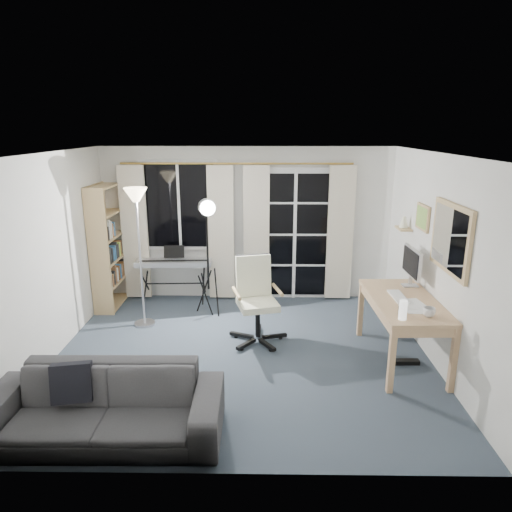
{
  "coord_description": "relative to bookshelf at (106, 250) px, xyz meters",
  "views": [
    {
      "loc": [
        0.24,
        -5.03,
        2.68
      ],
      "look_at": [
        0.17,
        0.35,
        1.15
      ],
      "focal_mm": 32.0,
      "sensor_mm": 36.0,
      "label": 1
    }
  ],
  "objects": [
    {
      "name": "wall_shelf",
      "position": [
        4.28,
        -0.54,
        0.52
      ],
      "size": [
        0.16,
        0.3,
        0.18
      ],
      "color": "tan",
      "rests_on": "floor"
    },
    {
      "name": "wall_mirror",
      "position": [
        4.34,
        -1.94,
        0.66
      ],
      "size": [
        0.04,
        0.94,
        0.74
      ],
      "color": "tan",
      "rests_on": "floor"
    },
    {
      "name": "french_door",
      "position": [
        2.87,
        0.38,
        0.14
      ],
      "size": [
        1.32,
        0.09,
        2.11
      ],
      "color": "white",
      "rests_on": "floor"
    },
    {
      "name": "bookshelf",
      "position": [
        0.0,
        0.0,
        0.0
      ],
      "size": [
        0.3,
        0.87,
        1.87
      ],
      "rotation": [
        0.0,
        0.0,
        0.0
      ],
      "color": "tan",
      "rests_on": "floor"
    },
    {
      "name": "mug",
      "position": [
        4.1,
        -2.2,
        -0.05
      ],
      "size": [
        0.13,
        0.1,
        0.13
      ],
      "primitive_type": "imported",
      "rotation": [
        0.0,
        0.0,
        0.03
      ],
      "color": "silver",
      "rests_on": "desk"
    },
    {
      "name": "desk",
      "position": [
        4.0,
        -1.7,
        -0.21
      ],
      "size": [
        0.76,
        1.46,
        0.77
      ],
      "rotation": [
        0.0,
        0.0,
        0.03
      ],
      "color": "tan",
      "rests_on": "floor"
    },
    {
      "name": "monitor",
      "position": [
        4.2,
        -1.25,
        0.18
      ],
      "size": [
        0.19,
        0.56,
        0.48
      ],
      "rotation": [
        0.0,
        0.0,
        0.03
      ],
      "color": "silver",
      "rests_on": "desk"
    },
    {
      "name": "office_chair",
      "position": [
        2.28,
        -1.12,
        -0.24
      ],
      "size": [
        0.76,
        0.74,
        1.09
      ],
      "rotation": [
        0.0,
        0.0,
        0.26
      ],
      "color": "black",
      "rests_on": "floor"
    },
    {
      "name": "desk_clutter",
      "position": [
        3.94,
        -1.94,
        -0.28
      ],
      "size": [
        0.44,
        0.88,
        0.98
      ],
      "rotation": [
        0.0,
        0.0,
        0.03
      ],
      "color": "white",
      "rests_on": "desk"
    },
    {
      "name": "framed_print",
      "position": [
        4.35,
        -1.04,
        0.71
      ],
      "size": [
        0.03,
        0.42,
        0.32
      ],
      "color": "tan",
      "rests_on": "floor"
    },
    {
      "name": "keyboard_piano",
      "position": [
        1.0,
        0.11,
        -0.25
      ],
      "size": [
        1.18,
        0.61,
        0.85
      ],
      "rotation": [
        0.0,
        0.0,
        0.05
      ],
      "color": "black",
      "rests_on": "floor"
    },
    {
      "name": "window",
      "position": [
        1.07,
        0.38,
        0.61
      ],
      "size": [
        1.2,
        0.08,
        1.4
      ],
      "color": "white",
      "rests_on": "floor"
    },
    {
      "name": "sofa",
      "position": [
        0.97,
        -3.14,
        -0.48
      ],
      "size": [
        2.09,
        0.63,
        0.81
      ],
      "rotation": [
        0.0,
        0.0,
        0.01
      ],
      "color": "#2E2E31",
      "rests_on": "floor"
    },
    {
      "name": "curtains",
      "position": [
        1.99,
        0.29,
        0.21
      ],
      "size": [
        3.6,
        0.07,
        2.13
      ],
      "color": "gold",
      "rests_on": "floor"
    },
    {
      "name": "floor",
      "position": [
        2.12,
        -1.59,
        -0.9
      ],
      "size": [
        4.5,
        4.0,
        0.02
      ],
      "primitive_type": "cube",
      "color": "#333F4A",
      "rests_on": "ground"
    },
    {
      "name": "studio_light",
      "position": [
        1.6,
        -0.4,
        0.53
      ],
      "size": [
        0.38,
        0.38,
        1.76
      ],
      "rotation": [
        0.0,
        0.0,
        0.28
      ],
      "color": "black",
      "rests_on": "floor"
    },
    {
      "name": "torchiere_lamp",
      "position": [
        0.72,
        -0.74,
        0.66
      ],
      "size": [
        0.35,
        0.35,
        1.92
      ],
      "rotation": [
        0.0,
        0.0,
        0.18
      ],
      "color": "#B2B2B7",
      "rests_on": "floor"
    }
  ]
}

